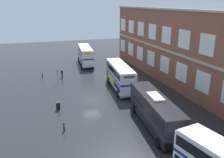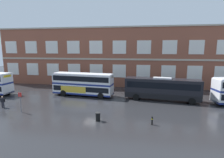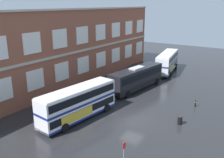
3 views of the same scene
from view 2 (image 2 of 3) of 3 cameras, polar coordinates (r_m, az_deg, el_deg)
ground_plane at (r=29.38m, az=-5.11°, el=-7.28°), size 120.00×120.00×0.00m
brick_terminal_building at (r=43.47m, az=2.99°, el=6.88°), size 57.09×8.19×13.14m
double_decker_middle at (r=33.32m, az=-9.17°, el=-1.51°), size 11.21×3.74×4.07m
touring_coach at (r=31.12m, az=15.40°, el=-2.99°), size 12.22×4.00×3.80m
waiting_passenger at (r=30.86m, az=-31.15°, el=-6.04°), size 0.62×0.38×1.70m
bus_stand_flag at (r=27.41m, az=-26.85°, el=-6.01°), size 0.44×0.10×2.70m
station_litter_bin at (r=22.06m, az=-4.46°, el=-11.72°), size 0.60×0.60×1.03m
safety_bollard_west at (r=21.46m, az=12.49°, el=-12.63°), size 0.19×0.19×0.95m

